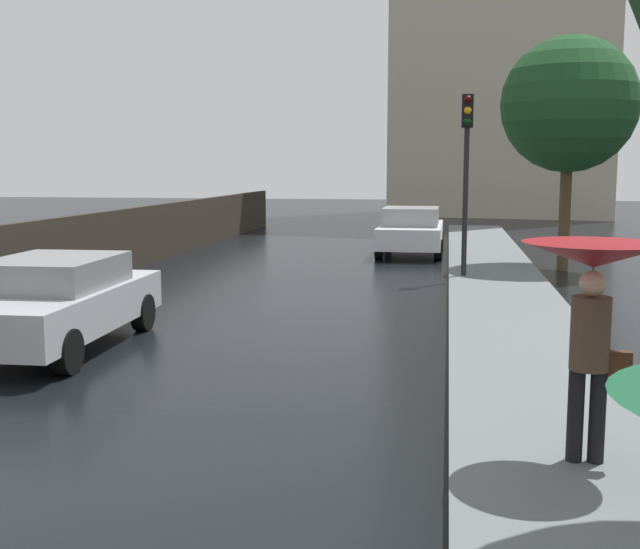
# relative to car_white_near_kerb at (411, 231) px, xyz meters

# --- Properties ---
(car_white_near_kerb) EXTENTS (1.94, 4.51, 1.46)m
(car_white_near_kerb) POSITION_rel_car_white_near_kerb_xyz_m (0.00, 0.00, 0.00)
(car_white_near_kerb) COLOR silver
(car_white_near_kerb) RESTS_ON ground
(car_silver_far_ahead) EXTENTS (2.00, 4.30, 1.35)m
(car_silver_far_ahead) POSITION_rel_car_white_near_kerb_xyz_m (-4.62, -13.45, -0.03)
(car_silver_far_ahead) COLOR #B2B5BA
(car_silver_far_ahead) RESTS_ON ground
(pedestrian_with_umbrella_far) EXTENTS (1.20, 1.20, 1.91)m
(pedestrian_with_umbrella_far) POSITION_rel_car_white_near_kerb_xyz_m (2.31, -17.30, 0.97)
(pedestrian_with_umbrella_far) COLOR black
(pedestrian_with_umbrella_far) RESTS_ON sidewalk_strip
(traffic_light) EXTENTS (0.26, 0.39, 4.17)m
(traffic_light) POSITION_rel_car_white_near_kerb_xyz_m (1.49, -5.51, 2.30)
(traffic_light) COLOR black
(traffic_light) RESTS_ON sidewalk_strip
(street_tree_mid) EXTENTS (3.43, 3.43, 5.95)m
(street_tree_mid) POSITION_rel_car_white_near_kerb_xyz_m (4.06, -3.08, 3.48)
(street_tree_mid) COLOR #4C3823
(street_tree_mid) RESTS_ON ground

